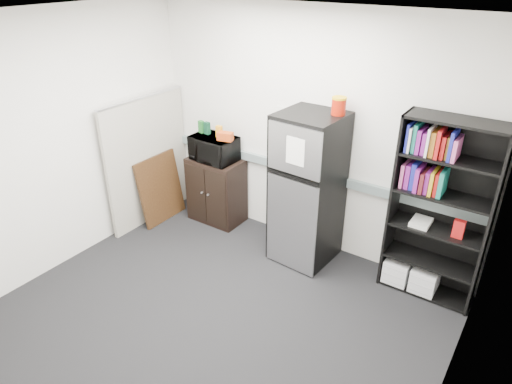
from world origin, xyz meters
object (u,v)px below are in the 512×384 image
microwave (214,148)px  refrigerator (307,190)px  cubicle_partition (148,160)px  bookshelf (438,208)px  cabinet (216,190)px

microwave → refrigerator: refrigerator is taller
cubicle_partition → refrigerator: bearing=9.3°
bookshelf → microwave: bearing=-178.2°
cubicle_partition → cabinet: size_ratio=1.91×
microwave → refrigerator: 1.35m
cabinet → refrigerator: (1.34, -0.08, 0.42)m
bookshelf → refrigerator: (-1.32, -0.15, -0.12)m
cubicle_partition → cabinet: cubicle_partition is taller
bookshelf → cubicle_partition: bearing=-171.9°
bookshelf → cubicle_partition: (-3.41, -0.49, -0.16)m
cubicle_partition → refrigerator: refrigerator is taller
refrigerator → microwave: bearing=-179.0°
cabinet → refrigerator: 1.41m
cabinet → refrigerator: size_ratio=0.50×
cabinet → microwave: bearing=-90.0°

